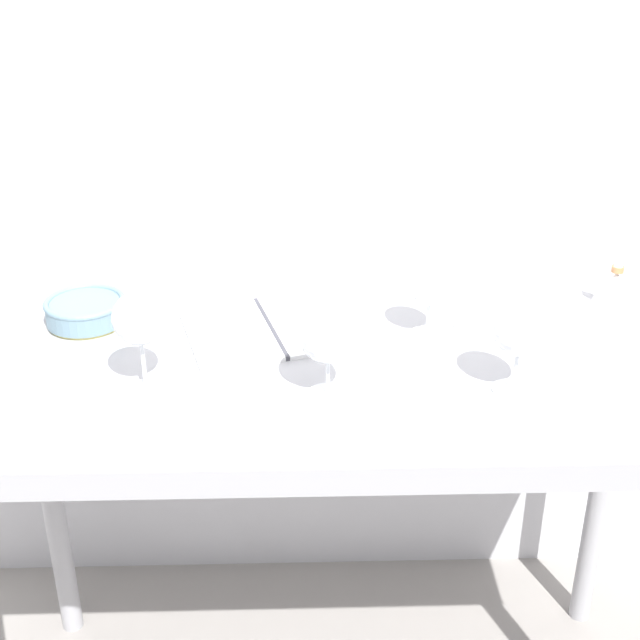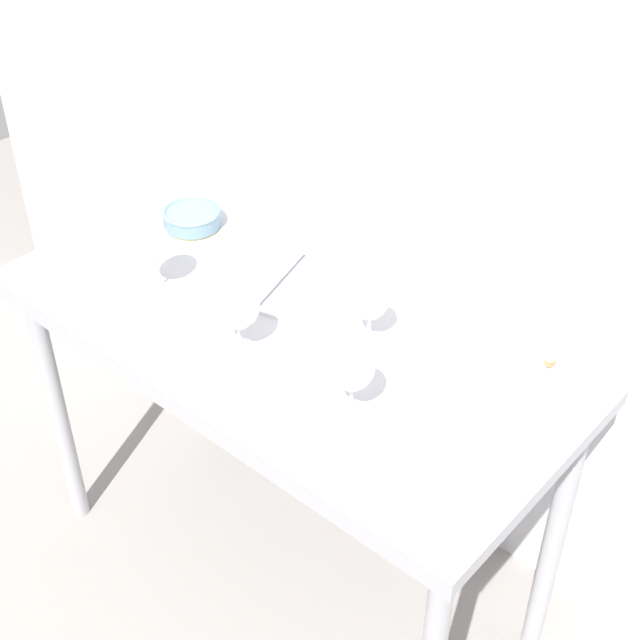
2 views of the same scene
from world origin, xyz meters
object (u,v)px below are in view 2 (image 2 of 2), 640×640
tasting_sheet_upper (445,348)px  decanter_funnel (547,378)px  wine_glass_near_center (237,308)px  wine_glass_near_left (152,245)px  wine_glass_far_right (370,304)px  tasting_bowl (192,217)px  wine_glass_near_right (352,370)px  open_notebook (281,283)px

tasting_sheet_upper → decanter_funnel: bearing=0.0°
wine_glass_near_center → wine_glass_near_left: 0.31m
wine_glass_far_right → tasting_bowl: 0.67m
wine_glass_near_right → wine_glass_near_left: (-0.63, 0.02, 0.02)m
wine_glass_near_center → open_notebook: bearing=112.5°
wine_glass_near_center → wine_glass_near_left: (-0.31, 0.03, 0.02)m
wine_glass_near_right → tasting_bowl: 0.83m
wine_glass_near_right → tasting_sheet_upper: 0.32m
tasting_bowl → decanter_funnel: decanter_funnel is taller
wine_glass_near_left → open_notebook: 0.33m
wine_glass_near_center → tasting_bowl: 0.55m
wine_glass_far_right → open_notebook: size_ratio=0.40×
wine_glass_near_left → tasting_sheet_upper: 0.72m
wine_glass_near_right → open_notebook: (-0.42, 0.24, -0.11)m
wine_glass_far_right → tasting_sheet_upper: bearing=31.5°
wine_glass_far_right → wine_glass_near_left: 0.54m
decanter_funnel → wine_glass_near_right: bearing=-130.8°
wine_glass_near_center → wine_glass_near_left: size_ratio=0.93×
wine_glass_far_right → wine_glass_near_right: size_ratio=0.92×
wine_glass_far_right → tasting_sheet_upper: wine_glass_far_right is taller
tasting_sheet_upper → decanter_funnel: (0.24, 0.02, 0.04)m
wine_glass_far_right → decanter_funnel: size_ratio=1.20×
wine_glass_near_right → wine_glass_near_center: bearing=-178.9°
wine_glass_near_left → open_notebook: size_ratio=0.48×
wine_glass_near_center → tasting_bowl: (-0.46, 0.28, -0.09)m
wine_glass_far_right → open_notebook: (-0.30, 0.03, -0.10)m
wine_glass_near_center → tasting_sheet_upper: 0.47m
wine_glass_near_left → tasting_bowl: (-0.15, 0.25, -0.10)m
open_notebook → tasting_bowl: tasting_bowl is taller
open_notebook → decanter_funnel: 0.69m
tasting_bowl → decanter_funnel: bearing=1.8°
wine_glass_far_right → tasting_sheet_upper: (0.15, 0.09, -0.10)m
wine_glass_near_right → open_notebook: wine_glass_near_right is taller
wine_glass_far_right → decanter_funnel: wine_glass_far_right is taller
wine_glass_near_center → tasting_sheet_upper: (0.34, 0.30, -0.11)m
wine_glass_near_right → tasting_sheet_upper: bearing=84.8°
wine_glass_far_right → decanter_funnel: 0.41m
wine_glass_far_right → tasting_sheet_upper: 0.20m
open_notebook → wine_glass_far_right: bearing=-21.5°
wine_glass_near_center → decanter_funnel: size_ratio=1.34×
wine_glass_near_left → open_notebook: (0.21, 0.22, -0.13)m
tasting_sheet_upper → decanter_funnel: decanter_funnel is taller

